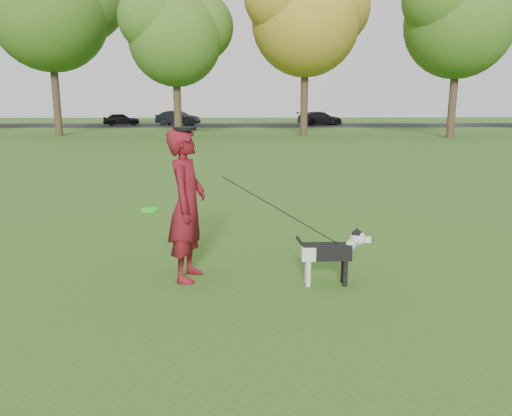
{
  "coord_description": "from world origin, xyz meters",
  "views": [
    {
      "loc": [
        0.33,
        -6.18,
        2.36
      ],
      "look_at": [
        0.44,
        0.28,
        0.95
      ],
      "focal_mm": 35.0,
      "sensor_mm": 36.0,
      "label": 1
    }
  ],
  "objects_px": {
    "man": "(187,205)",
    "dog": "(333,250)",
    "car_right": "(320,118)",
    "car_mid": "(178,118)",
    "car_left": "(121,119)"
  },
  "relations": [
    {
      "from": "man",
      "to": "dog",
      "type": "bearing_deg",
      "value": -89.12
    },
    {
      "from": "man",
      "to": "car_right",
      "type": "relative_size",
      "value": 0.48
    },
    {
      "from": "car_mid",
      "to": "car_right",
      "type": "bearing_deg",
      "value": -71.76
    },
    {
      "from": "car_mid",
      "to": "car_right",
      "type": "xyz_separation_m",
      "value": [
        13.01,
        0.0,
        -0.04
      ]
    },
    {
      "from": "dog",
      "to": "car_right",
      "type": "distance_m",
      "value": 40.44
    },
    {
      "from": "dog",
      "to": "car_mid",
      "type": "relative_size",
      "value": 0.25
    },
    {
      "from": "car_left",
      "to": "car_right",
      "type": "distance_m",
      "value": 18.14
    },
    {
      "from": "man",
      "to": "car_mid",
      "type": "height_order",
      "value": "man"
    },
    {
      "from": "car_left",
      "to": "dog",
      "type": "bearing_deg",
      "value": -176.82
    },
    {
      "from": "man",
      "to": "car_left",
      "type": "bearing_deg",
      "value": 23.87
    },
    {
      "from": "car_right",
      "to": "dog",
      "type": "bearing_deg",
      "value": 152.54
    },
    {
      "from": "man",
      "to": "car_right",
      "type": "xyz_separation_m",
      "value": [
        7.48,
        39.79,
        -0.37
      ]
    },
    {
      "from": "man",
      "to": "dog",
      "type": "distance_m",
      "value": 1.98
    },
    {
      "from": "dog",
      "to": "car_left",
      "type": "xyz_separation_m",
      "value": [
        -12.54,
        40.05,
        0.11
      ]
    },
    {
      "from": "dog",
      "to": "car_right",
      "type": "relative_size",
      "value": 0.24
    }
  ]
}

